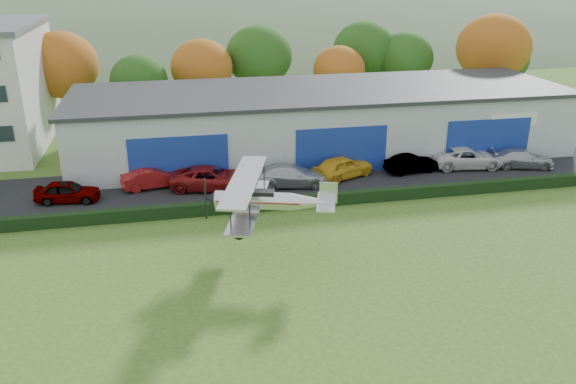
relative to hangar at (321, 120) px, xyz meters
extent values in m
plane|color=#37601E|center=(-5.00, -27.98, -2.66)|extent=(300.00, 300.00, 0.00)
cube|color=black|center=(-2.00, -6.98, -2.63)|extent=(48.00, 9.00, 0.05)
cube|color=black|center=(-2.00, -11.78, -2.26)|extent=(46.00, 0.60, 0.80)
cube|color=#B2B7BC|center=(0.00, 0.02, -0.16)|extent=(40.00, 12.00, 5.00)
cube|color=#2D3033|center=(0.00, 0.02, 2.49)|extent=(40.60, 12.60, 0.30)
cube|color=navy|center=(-12.00, -6.03, -0.86)|extent=(7.00, 0.12, 3.60)
cube|color=navy|center=(0.00, -6.03, -0.86)|extent=(7.00, 0.12, 3.60)
cube|color=navy|center=(12.00, -6.03, -0.86)|extent=(7.00, 0.12, 3.60)
cylinder|color=#3D2614|center=(-22.00, 12.02, -1.08)|extent=(0.36, 0.36, 3.15)
ellipsoid|color=#9F4C13|center=(-22.00, 12.02, 3.37)|extent=(6.84, 6.84, 6.16)
cylinder|color=#3D2614|center=(-15.00, 10.02, -1.43)|extent=(0.36, 0.36, 2.45)
ellipsoid|color=#1E4C14|center=(-15.00, 10.02, 2.03)|extent=(5.32, 5.32, 4.79)
cylinder|color=#3D2614|center=(-9.00, 12.02, -1.26)|extent=(0.36, 0.36, 2.80)
ellipsoid|color=#9F4C13|center=(-9.00, 12.02, 2.70)|extent=(6.08, 6.08, 5.47)
cylinder|color=#3D2614|center=(-3.00, 14.02, -1.08)|extent=(0.36, 0.36, 3.15)
ellipsoid|color=#1E4C14|center=(-3.00, 14.02, 3.37)|extent=(6.84, 6.84, 6.16)
cylinder|color=#3D2614|center=(5.00, 12.02, -1.43)|extent=(0.36, 0.36, 2.45)
ellipsoid|color=#9F4C13|center=(5.00, 12.02, 2.03)|extent=(5.32, 5.32, 4.79)
cylinder|color=#3D2614|center=(13.00, 14.02, -1.26)|extent=(0.36, 0.36, 2.80)
ellipsoid|color=#1E4C14|center=(13.00, 14.02, 2.70)|extent=(6.08, 6.08, 5.47)
cylinder|color=#3D2614|center=(21.00, 10.02, -0.91)|extent=(0.36, 0.36, 3.50)
ellipsoid|color=#9F4C13|center=(21.00, 10.02, 4.04)|extent=(7.60, 7.60, 6.84)
cylinder|color=#3D2614|center=(25.00, 14.02, -1.43)|extent=(0.36, 0.36, 2.45)
ellipsoid|color=#1E4C14|center=(25.00, 14.02, 2.03)|extent=(5.32, 5.32, 4.79)
cylinder|color=#3D2614|center=(-29.00, 16.02, -1.61)|extent=(0.36, 0.36, 2.10)
cylinder|color=#3D2614|center=(9.00, 16.02, -1.08)|extent=(0.36, 0.36, 3.15)
ellipsoid|color=#1E4C14|center=(9.00, 16.02, 3.37)|extent=(6.84, 6.84, 6.16)
ellipsoid|color=#4C6642|center=(15.00, 112.02, -18.06)|extent=(320.00, 196.00, 56.00)
ellipsoid|color=#4C6642|center=(85.00, 112.02, -12.56)|extent=(240.00, 126.00, 36.00)
imported|color=gray|center=(-19.47, -7.82, -1.89)|extent=(4.35, 2.14, 1.43)
imported|color=maroon|center=(-13.87, -6.30, -1.88)|extent=(4.64, 2.40, 1.46)
imported|color=maroon|center=(-9.90, -7.36, -1.81)|extent=(6.13, 3.82, 1.58)
imported|color=silver|center=(-4.25, -7.91, -1.83)|extent=(5.65, 2.99, 1.56)
imported|color=gold|center=(-0.19, -7.07, -1.77)|extent=(5.26, 3.82, 1.66)
imported|color=gray|center=(5.33, -6.96, -1.92)|extent=(4.29, 1.94, 1.37)
imported|color=silver|center=(9.99, -6.73, -1.84)|extent=(5.80, 3.21, 1.54)
imported|color=silver|center=(14.20, -7.57, -1.91)|extent=(5.13, 3.13, 1.39)
cylinder|color=silver|center=(-8.44, -17.85, 0.59)|extent=(4.08, 2.05, 0.94)
cone|color=silver|center=(-5.43, -18.76, 0.59)|extent=(2.48, 1.57, 0.94)
cone|color=black|center=(-10.59, -17.20, 0.59)|extent=(0.77, 1.05, 0.94)
cube|color=maroon|center=(-8.13, -17.94, 0.64)|extent=(4.49, 2.19, 0.06)
cube|color=black|center=(-7.93, -18.00, 1.03)|extent=(1.39, 0.97, 0.26)
cube|color=silver|center=(-8.64, -17.79, 0.28)|extent=(3.43, 7.60, 0.10)
cube|color=silver|center=(-8.84, -17.73, 1.69)|extent=(3.65, 8.03, 0.10)
cylinder|color=black|center=(-9.87, -20.26, 0.99)|extent=(0.08, 0.08, 1.36)
cylinder|color=black|center=(-8.97, -20.54, 0.99)|extent=(0.08, 0.08, 1.36)
cylinder|color=black|center=(-8.30, -15.05, 0.99)|extent=(0.08, 0.08, 1.36)
cylinder|color=black|center=(-7.40, -15.32, 0.99)|extent=(0.08, 0.08, 1.36)
cylinder|color=black|center=(-8.94, -18.08, 1.32)|extent=(0.13, 0.23, 0.78)
cylinder|color=black|center=(-8.73, -17.38, 1.32)|extent=(0.13, 0.23, 0.78)
cylinder|color=black|center=(-9.17, -18.10, -0.30)|extent=(0.28, 0.72, 1.28)
cylinder|color=black|center=(-8.91, -17.24, -0.30)|extent=(0.28, 0.72, 1.28)
cylinder|color=black|center=(-9.04, -17.67, -0.93)|extent=(0.65, 1.93, 0.07)
cylinder|color=black|center=(-9.31, -18.57, -0.93)|extent=(0.68, 0.33, 0.67)
cylinder|color=black|center=(-8.77, -16.77, -0.93)|extent=(0.68, 0.33, 0.67)
cylinder|color=black|center=(-4.72, -18.97, 0.33)|extent=(0.39, 0.17, 0.44)
cube|color=silver|center=(-4.72, -18.97, 0.64)|extent=(1.69, 2.88, 0.06)
cube|color=silver|center=(-4.62, -19.00, 1.17)|extent=(0.92, 0.33, 1.15)
cube|color=black|center=(-10.86, -17.12, 0.59)|extent=(0.10, 0.14, 2.31)
camera|label=1|loc=(-12.37, -46.16, 12.33)|focal=36.43mm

